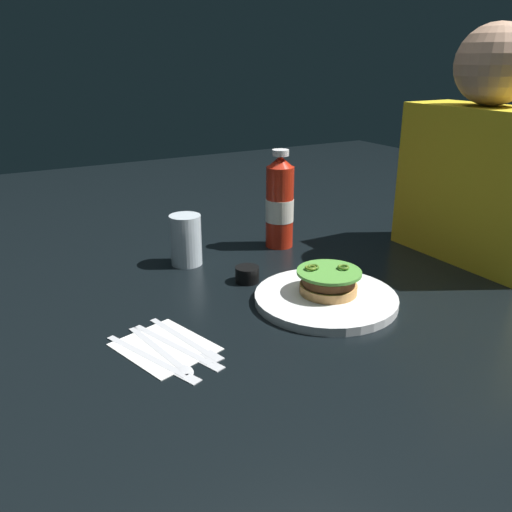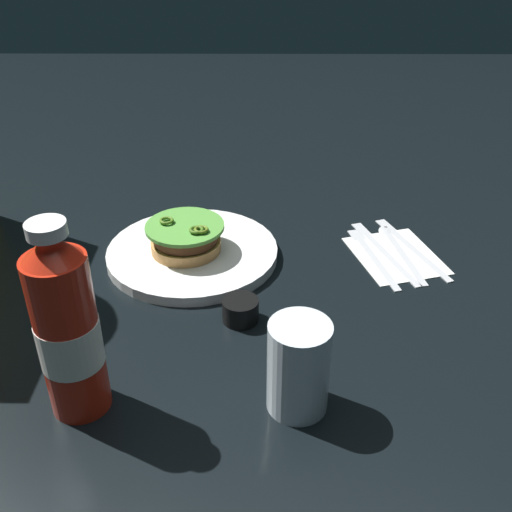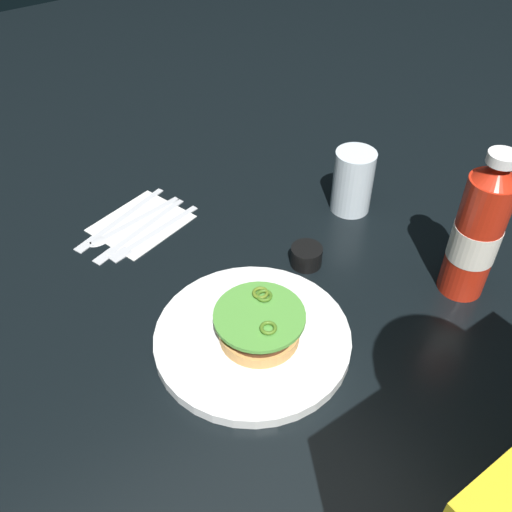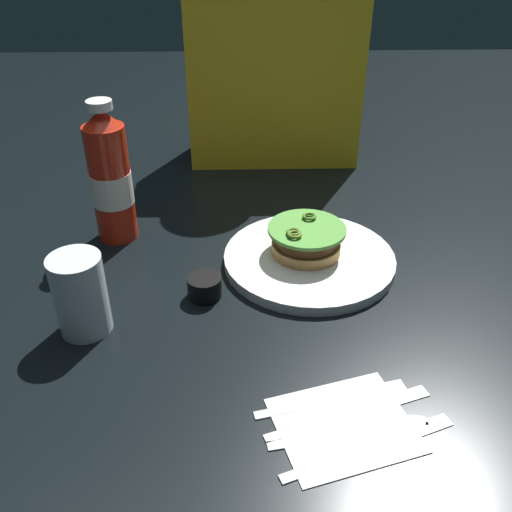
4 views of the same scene
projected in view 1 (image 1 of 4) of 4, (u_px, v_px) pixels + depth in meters
name	position (u px, v px, depth m)	size (l,w,h in m)	color
ground_plane	(271.00, 288.00, 1.10)	(3.00, 3.00, 0.00)	black
dinner_plate	(326.00, 298.00, 1.03)	(0.28, 0.28, 0.02)	white
burger_sandwich	(328.00, 281.00, 1.03)	(0.12, 0.12, 0.05)	tan
ketchup_bottle	(280.00, 204.00, 1.30)	(0.07, 0.07, 0.24)	red
water_glass	(186.00, 240.00, 1.21)	(0.07, 0.07, 0.12)	silver
condiment_cup	(247.00, 274.00, 1.12)	(0.05, 0.05, 0.03)	black
napkin	(165.00, 346.00, 0.87)	(0.15, 0.13, 0.00)	white
steak_knife	(156.00, 359.00, 0.83)	(0.20, 0.09, 0.00)	silver
spoon_utensil	(168.00, 355.00, 0.84)	(0.19, 0.05, 0.00)	silver
butter_knife	(182.00, 347.00, 0.86)	(0.20, 0.08, 0.00)	silver
fork_utensil	(190.00, 341.00, 0.89)	(0.19, 0.06, 0.00)	silver
diner_person	(481.00, 162.00, 1.19)	(0.36, 0.17, 0.52)	gold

